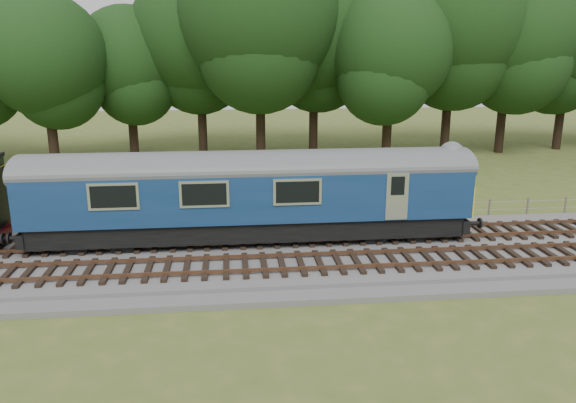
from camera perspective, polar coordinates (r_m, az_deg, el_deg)
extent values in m
plane|color=#475720|center=(23.52, 11.05, -5.30)|extent=(120.00, 120.00, 0.00)
cube|color=#4C4C4F|center=(23.47, 11.07, -4.90)|extent=(70.00, 7.00, 0.35)
cube|color=brown|center=(23.98, 10.64, -3.64)|extent=(66.50, 0.07, 0.14)
cube|color=brown|center=(25.29, 9.73, -2.62)|extent=(66.50, 0.07, 0.14)
cube|color=brown|center=(21.30, 12.92, -6.20)|extent=(66.50, 0.07, 0.14)
cube|color=brown|center=(22.57, 11.76, -4.90)|extent=(66.50, 0.07, 0.14)
cube|color=black|center=(23.53, -3.83, -2.32)|extent=(17.46, 2.52, 0.85)
cube|color=#0E2C4F|center=(23.14, -3.89, 1.05)|extent=(18.00, 2.80, 2.05)
cube|color=yellow|center=(25.21, 17.07, 0.70)|extent=(0.06, 2.74, 1.30)
cube|color=black|center=(24.53, 10.34, -2.29)|extent=(2.60, 2.00, 0.55)
cube|color=black|center=(24.14, -18.21, -3.10)|extent=(2.60, 2.00, 0.55)
cube|color=#AC0D12|center=(25.26, -27.20, -2.78)|extent=(0.25, 2.60, 0.55)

